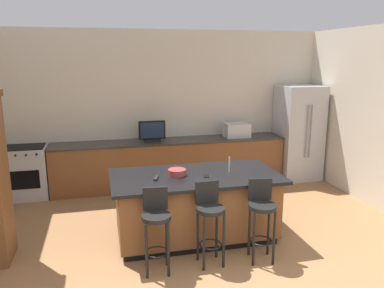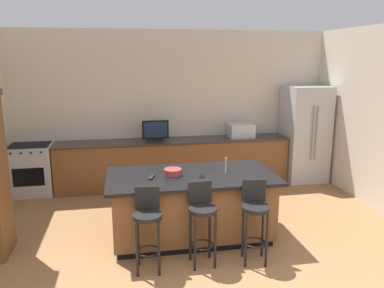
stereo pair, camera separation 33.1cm
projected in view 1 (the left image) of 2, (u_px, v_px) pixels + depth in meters
wall_back at (168, 108)px, 7.52m from camera, size 6.63×0.12×2.96m
counter_back at (171, 163)px, 7.38m from camera, size 4.44×0.62×0.91m
kitchen_island at (196, 206)px, 5.25m from camera, size 2.27×1.16×0.91m
refrigerator at (298, 133)px, 7.80m from camera, size 0.81×0.81×1.90m
range_oven at (26, 172)px, 6.79m from camera, size 0.75×0.63×0.93m
microwave at (236, 130)px, 7.56m from camera, size 0.48×0.36×0.27m
tv_monitor at (152, 132)px, 7.11m from camera, size 0.49×0.16×0.39m
sink_faucet_back at (163, 133)px, 7.32m from camera, size 0.02×0.02×0.24m
sink_faucet_island at (229, 165)px, 5.24m from camera, size 0.02×0.02×0.22m
bar_stool_left at (156, 223)px, 4.39m from camera, size 0.34×0.35×0.99m
bar_stool_center at (210, 216)px, 4.56m from camera, size 0.34×0.34×1.01m
bar_stool_right at (262, 213)px, 4.65m from camera, size 0.34×0.36×1.01m
fruit_bowl at (177, 172)px, 5.12m from camera, size 0.24×0.24×0.08m
cell_phone at (206, 176)px, 5.11m from camera, size 0.10×0.16×0.01m
tv_remote at (156, 178)px, 4.99m from camera, size 0.10×0.18×0.02m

